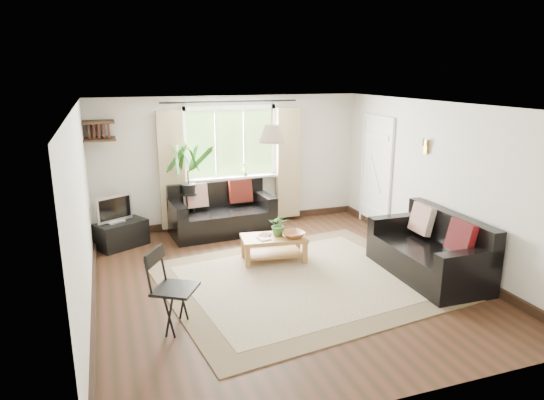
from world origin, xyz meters
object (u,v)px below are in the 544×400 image
object	(u,v)px
coffee_table	(274,249)
folding_chair	(175,290)
tv_stand	(122,234)
sofa_back	(222,210)
palm_stand	(189,190)
sofa_right	(428,247)

from	to	relation	value
coffee_table	folding_chair	distance (m)	2.31
tv_stand	folding_chair	bearing A→B (deg)	-109.91
sofa_back	palm_stand	world-z (taller)	palm_stand
tv_stand	folding_chair	world-z (taller)	folding_chair
sofa_back	palm_stand	size ratio (longest dim) A/B	1.11
sofa_back	coffee_table	bearing A→B (deg)	-78.84
coffee_table	tv_stand	world-z (taller)	tv_stand
sofa_right	tv_stand	distance (m)	4.84
tv_stand	sofa_back	bearing A→B (deg)	-24.55
sofa_back	folding_chair	distance (m)	3.36
palm_stand	sofa_right	bearing A→B (deg)	-45.93
sofa_right	tv_stand	xyz separation A→B (m)	(-4.03, 2.67, -0.21)
sofa_back	folding_chair	world-z (taller)	folding_chair
folding_chair	tv_stand	bearing A→B (deg)	39.85
coffee_table	tv_stand	size ratio (longest dim) A/B	1.22
coffee_table	sofa_back	bearing A→B (deg)	105.39
sofa_back	tv_stand	size ratio (longest dim) A/B	2.26
sofa_back	palm_stand	distance (m)	0.69
coffee_table	tv_stand	distance (m)	2.60
tv_stand	sofa_right	bearing A→B (deg)	-62.37
coffee_table	palm_stand	world-z (taller)	palm_stand
sofa_right	folding_chair	world-z (taller)	folding_chair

